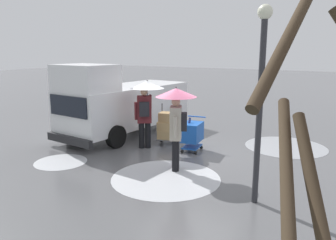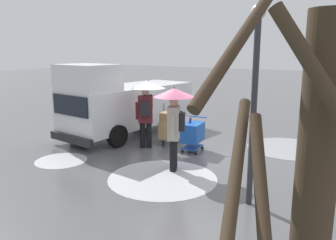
{
  "view_description": "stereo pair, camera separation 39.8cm",
  "coord_description": "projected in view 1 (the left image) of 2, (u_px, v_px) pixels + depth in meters",
  "views": [
    {
      "loc": [
        -4.47,
        8.28,
        3.04
      ],
      "look_at": [
        0.64,
        0.24,
        1.05
      ],
      "focal_mm": 35.82,
      "sensor_mm": 36.0,
      "label": 1
    },
    {
      "loc": [
        -4.8,
        8.06,
        3.04
      ],
      "look_at": [
        0.64,
        0.24,
        1.05
      ],
      "focal_mm": 35.82,
      "sensor_mm": 36.0,
      "label": 2
    }
  ],
  "objects": [
    {
      "name": "slush_patch_near_cluster",
      "position": [
        166.0,
        178.0,
        8.11
      ],
      "size": [
        2.65,
        2.65,
        0.01
      ],
      "primitive_type": "cylinder",
      "color": "silver",
      "rests_on": "ground"
    },
    {
      "name": "street_lamp",
      "position": [
        261.0,
        86.0,
        6.36
      ],
      "size": [
        0.28,
        0.28,
        3.86
      ],
      "color": "#2D2D33",
      "rests_on": "ground"
    },
    {
      "name": "cargo_van_parked_right",
      "position": [
        122.0,
        103.0,
        12.06
      ],
      "size": [
        2.4,
        5.43,
        2.6
      ],
      "color": "white",
      "rests_on": "ground"
    },
    {
      "name": "slush_patch_mid_street",
      "position": [
        285.0,
        147.0,
        10.75
      ],
      "size": [
        2.54,
        2.54,
        0.01
      ],
      "primitive_type": "cylinder",
      "color": "#999BA0",
      "rests_on": "ground"
    },
    {
      "name": "shopping_cart_vendor",
      "position": [
        192.0,
        133.0,
        10.19
      ],
      "size": [
        0.68,
        0.9,
        1.04
      ],
      "color": "#1951B2",
      "rests_on": "ground"
    },
    {
      "name": "pedestrian_pink_side",
      "position": [
        146.0,
        99.0,
        10.31
      ],
      "size": [
        1.04,
        1.04,
        2.15
      ],
      "color": "black",
      "rests_on": "ground"
    },
    {
      "name": "ground_plane",
      "position": [
        191.0,
        156.0,
        9.81
      ],
      "size": [
        90.0,
        90.0,
        0.0
      ],
      "primitive_type": "plane",
      "color": "#5B5B5E"
    },
    {
      "name": "slush_patch_under_van",
      "position": [
        61.0,
        162.0,
        9.28
      ],
      "size": [
        1.43,
        1.43,
        0.01
      ],
      "primitive_type": "cylinder",
      "color": "#ADAFB5",
      "rests_on": "ground"
    },
    {
      "name": "hand_dolly_boxes",
      "position": [
        166.0,
        127.0,
        10.86
      ],
      "size": [
        0.66,
        0.8,
        1.32
      ],
      "color": "#515156",
      "rests_on": "ground"
    },
    {
      "name": "pedestrian_black_side",
      "position": [
        176.0,
        110.0,
        8.41
      ],
      "size": [
        1.04,
        1.04,
        2.15
      ],
      "color": "black",
      "rests_on": "ground"
    }
  ]
}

